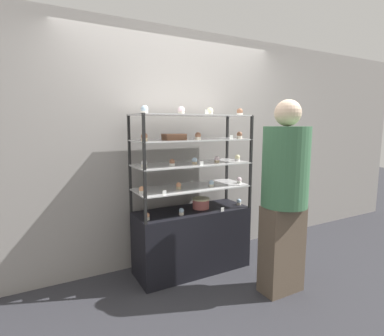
{
  "coord_description": "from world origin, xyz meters",
  "views": [
    {
      "loc": [
        -1.46,
        -2.7,
        1.55
      ],
      "look_at": [
        0.0,
        0.0,
        1.11
      ],
      "focal_mm": 28.0,
      "sensor_mm": 36.0,
      "label": 1
    }
  ],
  "objects": [
    {
      "name": "display_riser_middle",
      "position": [
        0.0,
        0.0,
        1.15
      ],
      "size": [
        1.21,
        0.46,
        0.25
      ],
      "color": "black",
      "rests_on": "display_riser_lower"
    },
    {
      "name": "cupcake_4",
      "position": [
        -0.17,
        -0.04,
        0.95
      ],
      "size": [
        0.05,
        0.05,
        0.07
      ],
      "color": "#CCB28C",
      "rests_on": "display_riser_lower"
    },
    {
      "name": "layer_cake_centerpiece",
      "position": [
        0.11,
        0.0,
        0.72
      ],
      "size": [
        0.18,
        0.18,
        0.11
      ],
      "color": "#C66660",
      "rests_on": "display_base"
    },
    {
      "name": "price_tag_0",
      "position": [
        0.24,
        -0.21,
        0.69
      ],
      "size": [
        0.04,
        0.0,
        0.04
      ],
      "color": "white",
      "rests_on": "display_base"
    },
    {
      "name": "cupcake_13",
      "position": [
        -0.0,
        -0.12,
        1.45
      ],
      "size": [
        0.06,
        0.06,
        0.07
      ],
      "color": "beige",
      "rests_on": "display_riser_upper"
    },
    {
      "name": "cupcake_5",
      "position": [
        0.18,
        -0.09,
        0.95
      ],
      "size": [
        0.05,
        0.05,
        0.07
      ],
      "color": "beige",
      "rests_on": "display_riser_lower"
    },
    {
      "name": "price_tag_3",
      "position": [
        0.34,
        -0.21,
        1.43
      ],
      "size": [
        0.04,
        0.0,
        0.04
      ],
      "color": "white",
      "rests_on": "display_riser_upper"
    },
    {
      "name": "cupcake_14",
      "position": [
        0.54,
        -0.08,
        1.45
      ],
      "size": [
        0.06,
        0.06,
        0.07
      ],
      "color": "beige",
      "rests_on": "display_riser_upper"
    },
    {
      "name": "display_riser_lower",
      "position": [
        0.0,
        0.0,
        0.9
      ],
      "size": [
        1.21,
        0.46,
        0.25
      ],
      "color": "black",
      "rests_on": "display_base"
    },
    {
      "name": "cupcake_2",
      "position": [
        0.55,
        -0.08,
        0.7
      ],
      "size": [
        0.05,
        0.05,
        0.07
      ],
      "color": "beige",
      "rests_on": "display_base"
    },
    {
      "name": "cupcake_0",
      "position": [
        -0.54,
        -0.1,
        0.7
      ],
      "size": [
        0.05,
        0.05,
        0.07
      ],
      "color": "beige",
      "rests_on": "display_base"
    },
    {
      "name": "display_riser_upper",
      "position": [
        0.0,
        0.0,
        1.4
      ],
      "size": [
        1.21,
        0.46,
        0.25
      ],
      "color": "black",
      "rests_on": "display_riser_middle"
    },
    {
      "name": "customer_figure",
      "position": [
        0.54,
        -0.77,
        0.95
      ],
      "size": [
        0.41,
        0.41,
        1.78
      ],
      "color": "brown",
      "rests_on": "ground_plane"
    },
    {
      "name": "cupcake_8",
      "position": [
        -0.26,
        -0.08,
        1.2
      ],
      "size": [
        0.06,
        0.06,
        0.07
      ],
      "color": "white",
      "rests_on": "display_riser_middle"
    },
    {
      "name": "price_tag_2",
      "position": [
        -0.01,
        -0.21,
        1.19
      ],
      "size": [
        0.04,
        0.0,
        0.04
      ],
      "color": "white",
      "rests_on": "display_riser_middle"
    },
    {
      "name": "cupcake_6",
      "position": [
        0.55,
        -0.08,
        0.95
      ],
      "size": [
        0.05,
        0.05,
        0.07
      ],
      "color": "white",
      "rests_on": "display_riser_lower"
    },
    {
      "name": "cupcake_18",
      "position": [
        0.53,
        -0.09,
        1.69
      ],
      "size": [
        0.07,
        0.07,
        0.07
      ],
      "color": "white",
      "rests_on": "display_riser_top"
    },
    {
      "name": "cupcake_7",
      "position": [
        -0.53,
        -0.04,
        1.2
      ],
      "size": [
        0.06,
        0.06,
        0.07
      ],
      "color": "beige",
      "rests_on": "display_riser_middle"
    },
    {
      "name": "price_tag_4",
      "position": [
        0.05,
        -0.21,
        1.68
      ],
      "size": [
        0.04,
        0.0,
        0.04
      ],
      "color": "white",
      "rests_on": "display_riser_top"
    },
    {
      "name": "cupcake_3",
      "position": [
        -0.56,
        -0.04,
        0.95
      ],
      "size": [
        0.05,
        0.05,
        0.07
      ],
      "color": "white",
      "rests_on": "display_riser_lower"
    },
    {
      "name": "cupcake_1",
      "position": [
        -0.18,
        -0.11,
        0.7
      ],
      "size": [
        0.05,
        0.05,
        0.07
      ],
      "color": "beige",
      "rests_on": "display_base"
    },
    {
      "name": "cupcake_16",
      "position": [
        -0.17,
        -0.09,
        1.69
      ],
      "size": [
        0.07,
        0.07,
        0.07
      ],
      "color": "beige",
      "rests_on": "display_riser_top"
    },
    {
      "name": "cupcake_11",
      "position": [
        0.55,
        -0.04,
        1.2
      ],
      "size": [
        0.06,
        0.06,
        0.07
      ],
      "color": "white",
      "rests_on": "display_riser_middle"
    },
    {
      "name": "price_tag_1",
      "position": [
        -0.4,
        -0.21,
        0.94
      ],
      "size": [
        0.04,
        0.0,
        0.04
      ],
      "color": "white",
      "rests_on": "display_riser_lower"
    },
    {
      "name": "sheet_cake_frosted",
      "position": [
        -0.22,
        -0.05,
        1.44
      ],
      "size": [
        0.21,
        0.15,
        0.06
      ],
      "color": "brown",
      "rests_on": "display_riser_upper"
    },
    {
      "name": "cupcake_17",
      "position": [
        0.19,
        -0.04,
        1.69
      ],
      "size": [
        0.07,
        0.07,
        0.07
      ],
      "color": "beige",
      "rests_on": "display_riser_top"
    },
    {
      "name": "cupcake_9",
      "position": [
        -0.01,
        -0.07,
        1.2
      ],
      "size": [
        0.06,
        0.06,
        0.07
      ],
      "color": "#CCB28C",
      "rests_on": "display_riser_middle"
    },
    {
      "name": "cupcake_15",
      "position": [
        -0.53,
        -0.07,
        1.69
      ],
      "size": [
        0.07,
        0.07,
        0.07
      ],
      "color": "white",
      "rests_on": "display_riser_top"
    },
    {
      "name": "back_wall",
      "position": [
        0.0,
        0.38,
        1.3
      ],
      "size": [
        8.0,
        0.05,
        2.6
      ],
      "color": "gray",
      "rests_on": "ground_plane"
    },
    {
      "name": "display_base",
      "position": [
        0.0,
        0.0,
        0.33
      ],
      "size": [
        1.21,
        0.46,
        0.67
      ],
      "color": "black",
      "rests_on": "ground_plane"
    },
    {
      "name": "cupcake_10",
      "position": [
        0.26,
        -0.06,
        1.2
      ],
      "size": [
        0.06,
        0.06,
        0.07
      ],
      "color": "#CCB28C",
      "rests_on": "display_riser_middle"
    },
    {
      "name": "display_riser_top",
      "position": [
        0.0,
        0.0,
        1.64
      ],
      "size": [
        1.21,
        0.46,
        0.25
      ],
      "color": "black",
      "rests_on": "display_riser_upper"
    },
    {
      "name": "ground_plane",
      "position": [
        0.0,
        0.0,
        0.0
      ],
      "size": [
        20.0,
        20.0,
        0.0
      ],
      "primitive_type": "plane",
      "color": "#2D2D33"
    },
    {
      "name": "cupcake_12",
      "position": [
        -0.55,
        -0.12,
        1.45
      ],
      "size": [
        0.06,
        0.06,
        0.07
      ],
      "color": "#CCB28C",
      "rests_on": "display_riser_upper"
    }
  ]
}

